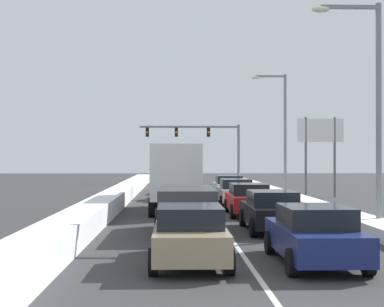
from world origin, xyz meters
TOP-DOWN VIEW (x-y plane):
  - ground_plane at (0.00, 20.87)m, footprint 135.68×135.68m
  - lane_stripe_between_right_lane_and_center_lane at (-0.00, 26.09)m, footprint 0.14×57.40m
  - snow_bank_right_shoulder at (5.30, 26.09)m, footprint 1.31×57.40m
  - snow_bank_left_shoulder at (-5.30, 26.09)m, footprint 1.32×57.40m
  - sedan_navy_right_lane_nearest at (1.68, 6.37)m, footprint 2.00×4.50m
  - sedan_black_right_lane_second at (1.69, 12.91)m, footprint 2.00×4.50m
  - sedan_red_right_lane_third at (1.58, 18.73)m, footprint 2.00×4.50m
  - sedan_silver_right_lane_fourth at (1.56, 24.35)m, footprint 2.00×4.50m
  - sedan_white_right_lane_fifth at (1.75, 30.32)m, footprint 2.00×4.50m
  - sedan_tan_center_lane_nearest at (-1.53, 6.54)m, footprint 2.00×4.50m
  - suv_charcoal_center_lane_second at (-1.50, 12.33)m, footprint 2.16×4.90m
  - box_truck_center_lane_third at (-1.84, 20.47)m, footprint 2.53×7.20m
  - sedan_green_center_lane_fourth at (-1.83, 28.91)m, footprint 2.00×4.50m
  - sedan_gray_center_lane_fifth at (-1.57, 35.05)m, footprint 2.00×4.50m
  - traffic_light_gantry at (1.18, 52.17)m, footprint 10.60×0.47m
  - street_lamp_right_near at (5.43, 13.05)m, footprint 2.66×0.36m
  - street_lamp_right_mid at (5.97, 33.92)m, footprint 2.66×0.36m
  - roadside_sign_right at (8.12, 30.78)m, footprint 3.20×0.16m

SIDE VIEW (x-z plane):
  - ground_plane at x=0.00m, z-range 0.00..0.00m
  - lane_stripe_between_right_lane_and_center_lane at x=0.00m, z-range 0.00..0.01m
  - snow_bank_right_shoulder at x=5.30m, z-range 0.00..0.46m
  - snow_bank_left_shoulder at x=-5.30m, z-range 0.00..0.85m
  - sedan_navy_right_lane_nearest at x=1.68m, z-range 0.01..1.52m
  - sedan_black_right_lane_second at x=1.69m, z-range 0.01..1.52m
  - sedan_red_right_lane_third at x=1.58m, z-range 0.01..1.52m
  - sedan_silver_right_lane_fourth at x=1.56m, z-range 0.01..1.52m
  - sedan_white_right_lane_fifth at x=1.75m, z-range 0.01..1.52m
  - sedan_tan_center_lane_nearest at x=-1.53m, z-range 0.01..1.52m
  - sedan_green_center_lane_fourth at x=-1.83m, z-range 0.01..1.52m
  - sedan_gray_center_lane_fifth at x=-1.57m, z-range 0.01..1.52m
  - suv_charcoal_center_lane_second at x=-1.50m, z-range 0.18..1.85m
  - box_truck_center_lane_third at x=-1.84m, z-range 0.22..3.58m
  - roadside_sign_right at x=8.12m, z-range 1.27..6.77m
  - traffic_light_gantry at x=1.18m, z-range 1.62..7.82m
  - street_lamp_right_near at x=5.43m, z-range 0.81..9.38m
  - street_lamp_right_mid at x=5.97m, z-range 0.82..9.72m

